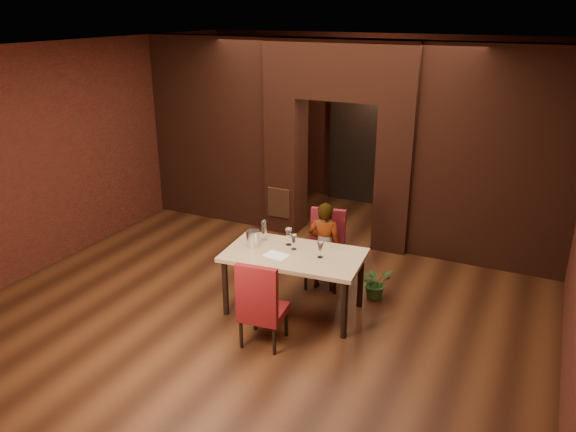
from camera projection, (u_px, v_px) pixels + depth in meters
name	position (u px, v px, depth m)	size (l,w,h in m)	color
floor	(285.00, 286.00, 7.80)	(8.00, 8.00, 0.00)	#462311
ceiling	(285.00, 47.00, 6.67)	(7.00, 8.00, 0.04)	silver
wall_back	(377.00, 122.00, 10.61)	(7.00, 0.04, 3.20)	maroon
wall_front	(31.00, 325.00, 3.86)	(7.00, 0.04, 3.20)	maroon
wall_left	(81.00, 148.00, 8.65)	(0.04, 8.00, 3.20)	maroon
pillar_left	(286.00, 164.00, 9.46)	(0.55, 0.55, 2.30)	maroon
pillar_right	(396.00, 178.00, 8.69)	(0.55, 0.55, 2.30)	maroon
lintel	(342.00, 69.00, 8.51)	(2.45, 0.55, 0.90)	maroon
wing_wall_left	(214.00, 130.00, 9.88)	(2.27, 0.35, 3.20)	maroon
wing_wall_right	(496.00, 160.00, 7.96)	(2.27, 0.35, 3.20)	maroon
vent_panel	(279.00, 203.00, 9.43)	(0.40, 0.03, 0.50)	brown
rear_door	(355.00, 149.00, 10.91)	(0.90, 0.08, 2.10)	black
rear_door_frame	(354.00, 149.00, 10.88)	(1.02, 0.04, 2.22)	black
dining_table	(294.00, 282.00, 7.06)	(1.70, 0.96, 0.80)	tan
chair_far	(324.00, 250.00, 7.65)	(0.48, 0.48, 1.06)	maroon
chair_near	(264.00, 301.00, 6.33)	(0.48, 0.48, 1.05)	maroon
person_seated	(324.00, 246.00, 7.54)	(0.45, 0.30, 1.25)	white
wine_glass_a	(289.00, 237.00, 7.12)	(0.09, 0.09, 0.22)	white
wine_glass_b	(294.00, 242.00, 7.00)	(0.08, 0.08, 0.19)	white
wine_glass_c	(320.00, 250.00, 6.77)	(0.08, 0.08, 0.20)	white
tasting_sheet	(276.00, 255.00, 6.85)	(0.29, 0.21, 0.00)	white
wine_bucket	(253.00, 238.00, 7.09)	(0.17, 0.17, 0.21)	silver
water_bottle	(264.00, 230.00, 7.27)	(0.07, 0.07, 0.28)	white
potted_plant	(376.00, 282.00, 7.42)	(0.40, 0.35, 0.45)	#2F5A22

